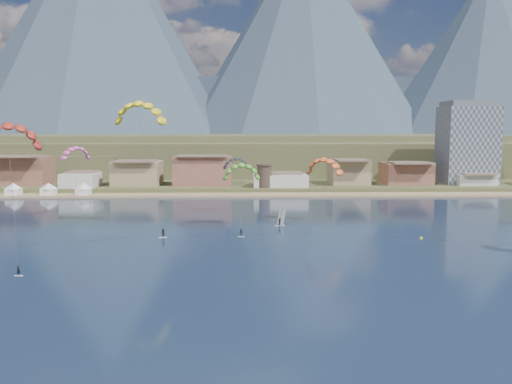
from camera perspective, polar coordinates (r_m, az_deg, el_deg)
The scene contains 17 objects.
ground at distance 78.60m, azimuth 0.56°, elevation -10.00°, with size 2400.00×2400.00×0.00m, color black.
beach at distance 182.64m, azimuth -0.55°, elevation -0.34°, with size 2200.00×12.00×0.90m.
land at distance 635.66m, azimuth -1.14°, elevation 4.64°, with size 2200.00×900.00×4.00m.
foothills at distance 309.03m, azimuth 3.28°, elevation 4.16°, with size 940.00×210.00×18.00m.
mountain_ridge at distance 908.01m, azimuth -2.18°, elevation 14.76°, with size 2060.00×480.00×400.00m.
town at distance 201.30m, azimuth -12.09°, elevation 2.38°, with size 400.00×24.00×12.00m.
apartment_tower at distance 221.36m, azimuth 22.02°, elevation 4.97°, with size 20.00×16.00×32.00m.
watchtower at distance 190.09m, azimuth 0.92°, elevation 1.79°, with size 5.82×5.82×8.60m.
beach_tents at distance 196.57m, azimuth -23.38°, elevation 0.62°, with size 43.40×6.40×5.00m.
kitesurfer_red at distance 97.52m, azimuth -25.37°, elevation 5.92°, with size 11.89×13.32×25.31m.
kitesurfer_yellow at distance 125.11m, azimuth -12.52°, elevation 8.75°, with size 14.30×17.09×31.58m.
kitesurfer_green at distance 122.83m, azimuth -1.60°, elevation 2.48°, with size 9.58×15.07×17.85m.
distant_kite_pink at distance 143.34m, azimuth -19.06°, elevation 4.26°, with size 7.95×7.94×20.06m.
distant_kite_dark at distance 144.61m, azimuth -2.16°, elevation 3.35°, with size 7.83×5.72×16.94m.
distant_kite_orange at distance 130.45m, azimuth 7.45°, elevation 3.10°, with size 10.39×8.63×17.87m.
windsurfer at distance 125.20m, azimuth 2.68°, elevation -3.09°, with size 2.43×2.65×4.22m.
buoy at distance 116.00m, azimuth 17.54°, elevation -4.80°, with size 0.62×0.62×0.62m.
Camera 1 is at (-2.56, -75.25, 22.56)m, focal length 36.74 mm.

